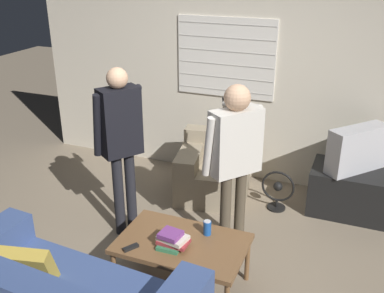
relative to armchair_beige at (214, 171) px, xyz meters
name	(u,v)px	position (x,y,z in m)	size (l,w,h in m)	color
ground_plane	(167,266)	(0.05, -1.41, -0.30)	(16.00, 16.00, 0.00)	#7F705B
wall_back	(237,74)	(0.05, 0.62, 0.98)	(5.20, 0.08, 2.55)	beige
armchair_beige	(214,171)	(0.00, 0.00, 0.00)	(0.90, 0.90, 0.71)	gray
coffee_table	(182,246)	(0.28, -1.60, 0.11)	(1.03, 0.65, 0.45)	brown
tv_stand	(351,191)	(1.48, 0.17, -0.05)	(0.84, 0.57, 0.50)	black
tv	(357,149)	(1.48, 0.18, 0.44)	(0.59, 0.64, 0.47)	#B2B2B7
person_left_standing	(120,134)	(-0.57, -1.03, 0.75)	(0.56, 0.73, 1.67)	black
person_right_standing	(235,148)	(0.48, -0.88, 0.72)	(0.53, 0.81, 1.59)	#4C4233
book_stack	(172,240)	(0.23, -1.69, 0.22)	(0.25, 0.21, 0.13)	#33754C
soda_can	(207,228)	(0.43, -1.43, 0.22)	(0.07, 0.07, 0.13)	#194C9E
spare_remote	(131,248)	(-0.05, -1.84, 0.17)	(0.10, 0.13, 0.02)	black
floor_fan	(278,190)	(0.75, -0.06, -0.07)	(0.36, 0.20, 0.45)	black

